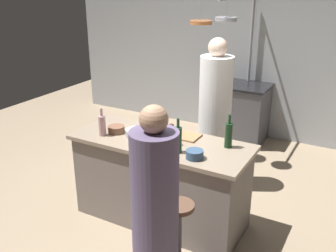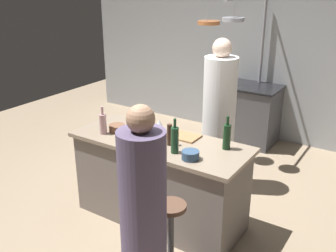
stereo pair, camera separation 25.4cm
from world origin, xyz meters
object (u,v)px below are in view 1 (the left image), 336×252
object	(u,v)px
mixing_bowl_steel	(136,133)
mixing_bowl_blue	(195,154)
stove_range	(241,112)
wine_bottle_amber	(149,131)
guest_right	(155,219)
wine_bottle_rose	(102,125)
mixing_bowl_wooden	(116,129)
pepper_mill	(171,135)
wine_bottle_red	(229,135)
cutting_board	(183,136)
bar_stool_right	(178,235)
wine_glass_near_left_guest	(153,138)
chef	(215,120)
wine_bottle_green	(178,139)
wine_glass_near_right_guest	(159,124)

from	to	relation	value
mixing_bowl_steel	mixing_bowl_blue	xyz separation A→B (m)	(0.73, -0.17, 0.00)
stove_range	wine_bottle_amber	bearing A→B (deg)	-91.17
guest_right	mixing_bowl_steel	bearing A→B (deg)	129.65
wine_bottle_rose	mixing_bowl_wooden	xyz separation A→B (m)	(0.07, 0.13, -0.08)
pepper_mill	wine_bottle_red	xyz separation A→B (m)	(0.49, 0.21, 0.02)
cutting_board	wine_bottle_amber	size ratio (longest dim) A/B	0.99
pepper_mill	wine_bottle_rose	world-z (taller)	wine_bottle_rose
bar_stool_right	wine_bottle_red	bearing A→B (deg)	82.25
wine_glass_near_left_guest	mixing_bowl_blue	size ratio (longest dim) A/B	0.93
mixing_bowl_steel	mixing_bowl_wooden	distance (m)	0.24
guest_right	mixing_bowl_wooden	world-z (taller)	guest_right
guest_right	wine_glass_near_left_guest	bearing A→B (deg)	121.80
cutting_board	mixing_bowl_steel	distance (m)	0.48
cutting_board	chef	bearing A→B (deg)	88.47
chef	wine_glass_near_left_guest	distance (m)	1.18
mixing_bowl_wooden	chef	bearing A→B (deg)	55.99
chef	bar_stool_right	world-z (taller)	chef
pepper_mill	wine_bottle_green	distance (m)	0.18
wine_bottle_green	mixing_bowl_steel	distance (m)	0.56
pepper_mill	wine_bottle_red	size ratio (longest dim) A/B	0.65
stove_range	wine_glass_near_right_guest	xyz separation A→B (m)	(-0.11, -2.30, 0.56)
wine_bottle_red	mixing_bowl_blue	world-z (taller)	wine_bottle_red
wine_bottle_red	mixing_bowl_steel	size ratio (longest dim) A/B	1.51
wine_bottle_rose	wine_glass_near_left_guest	xyz separation A→B (m)	(0.61, -0.02, -0.00)
wine_bottle_rose	mixing_bowl_wooden	size ratio (longest dim) A/B	1.70
chef	wine_bottle_rose	world-z (taller)	chef
wine_bottle_amber	mixing_bowl_steel	xyz separation A→B (m)	(-0.21, 0.08, -0.09)
wine_bottle_amber	mixing_bowl_wooden	size ratio (longest dim) A/B	1.90
cutting_board	mixing_bowl_wooden	xyz separation A→B (m)	(-0.66, -0.24, 0.03)
wine_bottle_green	wine_glass_near_left_guest	bearing A→B (deg)	-172.64
mixing_bowl_blue	guest_right	bearing A→B (deg)	-85.51
bar_stool_right	mixing_bowl_steel	xyz separation A→B (m)	(-0.79, 0.59, 0.56)
mixing_bowl_steel	mixing_bowl_blue	distance (m)	0.75
chef	mixing_bowl_steel	xyz separation A→B (m)	(-0.44, -0.99, 0.11)
pepper_mill	wine_bottle_rose	bearing A→B (deg)	-170.10
pepper_mill	mixing_bowl_blue	xyz separation A→B (m)	(0.32, -0.16, -0.07)
pepper_mill	wine_glass_near_right_guest	bearing A→B (deg)	142.10
chef	bar_stool_right	size ratio (longest dim) A/B	2.63
wine_bottle_amber	wine_bottle_rose	size ratio (longest dim) A/B	1.12
stove_range	mixing_bowl_steel	size ratio (longest dim) A/B	4.16
mixing_bowl_wooden	mixing_bowl_blue	world-z (taller)	mixing_bowl_blue
cutting_board	wine_bottle_rose	xyz separation A→B (m)	(-0.73, -0.37, 0.10)
mixing_bowl_blue	wine_glass_near_right_guest	bearing A→B (deg)	148.30
pepper_mill	wine_glass_near_right_guest	distance (m)	0.32
wine_bottle_amber	mixing_bowl_wooden	distance (m)	0.47
mixing_bowl_steel	stove_range	bearing A→B (deg)	83.96
bar_stool_right	cutting_board	distance (m)	1.04
pepper_mill	wine_glass_near_right_guest	world-z (taller)	pepper_mill
wine_bottle_rose	mixing_bowl_blue	size ratio (longest dim) A/B	1.86
mixing_bowl_wooden	wine_bottle_green	bearing A→B (deg)	-8.81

